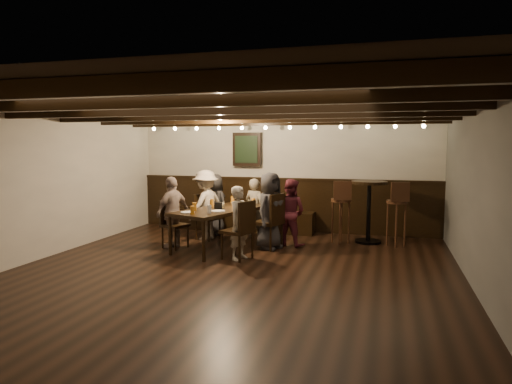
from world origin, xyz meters
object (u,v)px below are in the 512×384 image
(person_bench_right, at_px, (290,212))
(person_right_near, at_px, (270,211))
(person_bench_left, at_px, (215,204))
(person_left_near, at_px, (206,205))
(person_bench_centre, at_px, (255,208))
(chair_left_near, at_px, (207,225))
(bar_stool_right, at_px, (396,222))
(chair_right_near, at_px, (269,232))
(person_left_far, at_px, (173,212))
(bar_stool_left, at_px, (341,220))
(person_right_far, at_px, (240,223))
(chair_left_far, at_px, (174,233))
(high_top_table, at_px, (369,202))
(dining_table, at_px, (221,212))
(chair_right_far, at_px, (238,241))

(person_bench_right, bearing_deg, person_right_near, 71.57)
(person_bench_left, relative_size, person_left_near, 0.92)
(person_right_near, bearing_deg, person_bench_centre, 51.34)
(chair_left_near, distance_m, bar_stool_right, 3.58)
(chair_right_near, height_order, person_bench_right, person_bench_right)
(person_bench_left, bearing_deg, chair_right_near, 164.48)
(person_right_near, bearing_deg, person_bench_right, -18.43)
(bar_stool_right, bearing_deg, person_bench_left, 162.14)
(person_left_far, bearing_deg, chair_right_near, 121.46)
(person_bench_left, xyz_separation_m, person_bench_right, (1.70, -0.58, -0.01))
(bar_stool_left, xyz_separation_m, bar_stool_right, (1.00, 0.05, 0.00))
(person_right_far, height_order, bar_stool_right, person_right_far)
(chair_left_near, relative_size, person_left_far, 0.69)
(bar_stool_left, bearing_deg, chair_left_far, -170.54)
(chair_left_far, bearing_deg, bar_stool_right, 126.69)
(high_top_table, bearing_deg, person_bench_right, -154.91)
(person_bench_left, height_order, bar_stool_left, person_bench_left)
(dining_table, relative_size, person_left_far, 1.62)
(chair_left_far, xyz_separation_m, high_top_table, (3.34, 1.40, 0.51))
(person_left_near, xyz_separation_m, person_left_far, (-0.29, -0.85, -0.04))
(chair_left_near, bearing_deg, high_top_table, 118.95)
(chair_left_near, xyz_separation_m, bar_stool_right, (3.56, 0.39, 0.17))
(chair_right_near, xyz_separation_m, person_left_far, (-1.68, -0.38, 0.34))
(chair_right_far, height_order, person_bench_left, person_bench_left)
(person_right_far, bearing_deg, chair_right_near, 1.85)
(bar_stool_right, bearing_deg, person_bench_right, 178.14)
(person_left_far, distance_m, bar_stool_left, 3.12)
(chair_right_near, height_order, person_bench_centre, person_bench_centre)
(person_bench_left, bearing_deg, person_right_far, 140.71)
(person_bench_centre, bearing_deg, chair_right_far, 115.65)
(chair_right_near, height_order, person_right_far, person_right_far)
(chair_left_near, xyz_separation_m, chair_right_far, (1.07, -1.31, 0.02))
(person_right_far, bearing_deg, person_bench_centre, 26.57)
(dining_table, relative_size, chair_right_far, 2.18)
(person_left_far, bearing_deg, high_top_table, 131.17)
(person_bench_left, xyz_separation_m, person_right_near, (1.42, -0.96, 0.06))
(bar_stool_left, bearing_deg, high_top_table, 9.13)
(person_bench_right, bearing_deg, chair_right_far, 82.41)
(person_bench_centre, bearing_deg, person_left_far, 63.43)
(chair_left_near, xyz_separation_m, person_bench_left, (-0.03, 0.48, 0.36))
(person_right_far, bearing_deg, bar_stool_right, -36.27)
(chair_left_far, relative_size, person_left_near, 0.63)
(chair_right_far, height_order, high_top_table, high_top_table)
(dining_table, distance_m, chair_left_far, 0.93)
(chair_right_near, bearing_deg, chair_left_near, 90.00)
(dining_table, relative_size, chair_left_far, 2.42)
(chair_left_far, distance_m, person_bench_right, 2.14)
(chair_right_near, relative_size, person_bench_left, 0.79)
(chair_left_far, bearing_deg, person_left_near, -177.97)
(chair_left_far, distance_m, chair_right_far, 1.44)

